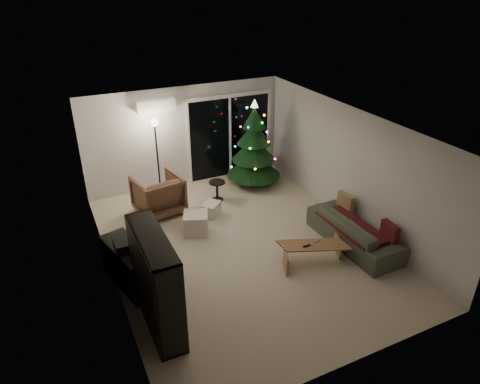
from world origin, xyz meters
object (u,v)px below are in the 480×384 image
object	(u,v)px
bookshelf	(143,285)
media_cabinet	(129,265)
sofa	(354,231)
christmas_tree	(254,143)
armchair	(158,195)
coffee_table	(313,253)

from	to	relation	value
bookshelf	media_cabinet	xyz separation A→B (m)	(0.00, 1.12, -0.40)
sofa	christmas_tree	bearing A→B (deg)	8.38
media_cabinet	armchair	distance (m)	2.50
bookshelf	coffee_table	bearing A→B (deg)	-3.61
bookshelf	coffee_table	distance (m)	3.29
armchair	sofa	distance (m)	4.29
bookshelf	armchair	bearing A→B (deg)	62.36
coffee_table	media_cabinet	bearing A→B (deg)	-172.32
sofa	coffee_table	distance (m)	1.09
armchair	coffee_table	xyz separation A→B (m)	(2.08, -3.05, -0.26)
media_cabinet	coffee_table	bearing A→B (deg)	-28.96
coffee_table	armchair	bearing A→B (deg)	146.35
media_cabinet	sofa	xyz separation A→B (m)	(4.30, -0.68, -0.08)
sofa	coffee_table	xyz separation A→B (m)	(-1.08, -0.15, -0.11)
media_cabinet	christmas_tree	xyz separation A→B (m)	(3.75, 2.65, 0.72)
media_cabinet	armchair	world-z (taller)	armchair
bookshelf	media_cabinet	distance (m)	1.19
bookshelf	media_cabinet	world-z (taller)	bookshelf
sofa	christmas_tree	xyz separation A→B (m)	(-0.55, 3.33, 0.80)
media_cabinet	coffee_table	size ratio (longest dim) A/B	1.01
coffee_table	christmas_tree	xyz separation A→B (m)	(0.53, 3.47, 0.91)
media_cabinet	armchair	bearing A→B (deg)	48.23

